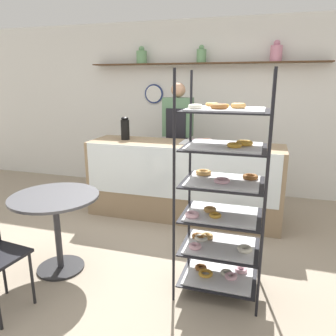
{
  "coord_description": "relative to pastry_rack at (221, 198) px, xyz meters",
  "views": [
    {
      "loc": [
        1.01,
        -2.95,
        1.78
      ],
      "look_at": [
        0.0,
        0.38,
        0.85
      ],
      "focal_mm": 35.0,
      "sensor_mm": 36.0,
      "label": 1
    }
  ],
  "objects": [
    {
      "name": "cafe_table",
      "position": [
        -1.52,
        -0.13,
        -0.27
      ],
      "size": [
        0.81,
        0.81,
        0.76
      ],
      "color": "#262628",
      "rests_on": "ground_plane"
    },
    {
      "name": "back_wall",
      "position": [
        -0.7,
        2.73,
        0.51
      ],
      "size": [
        10.0,
        0.3,
        2.7
      ],
      "color": "white",
      "rests_on": "ground_plane"
    },
    {
      "name": "coffee_carafe",
      "position": [
        -1.53,
        1.52,
        0.3
      ],
      "size": [
        0.12,
        0.12,
        0.31
      ],
      "color": "black",
      "rests_on": "display_counter"
    },
    {
      "name": "donut_tray_counter",
      "position": [
        -0.5,
        1.57,
        0.17
      ],
      "size": [
        0.39,
        0.35,
        0.05
      ],
      "color": "silver",
      "rests_on": "display_counter"
    },
    {
      "name": "ground_plane",
      "position": [
        -0.7,
        0.4,
        -0.85
      ],
      "size": [
        14.0,
        14.0,
        0.0
      ],
      "primitive_type": "plane",
      "color": "gray"
    },
    {
      "name": "display_counter",
      "position": [
        -0.7,
        1.47,
        -0.35
      ],
      "size": [
        2.52,
        0.67,
        1.0
      ],
      "color": "#937A5B",
      "rests_on": "ground_plane"
    },
    {
      "name": "person_worker",
      "position": [
        -0.91,
        1.97,
        0.12
      ],
      "size": [
        0.41,
        0.23,
        1.76
      ],
      "color": "#282833",
      "rests_on": "ground_plane"
    },
    {
      "name": "pastry_rack",
      "position": [
        0.0,
        0.0,
        0.0
      ],
      "size": [
        0.7,
        0.55,
        1.87
      ],
      "color": "black",
      "rests_on": "ground_plane"
    }
  ]
}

